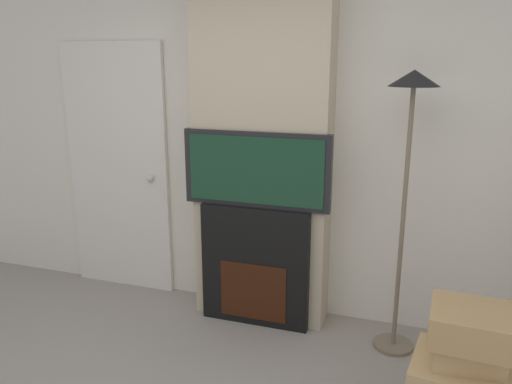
% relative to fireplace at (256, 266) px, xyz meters
% --- Properties ---
extents(wall_back, '(6.00, 0.06, 2.70)m').
position_rel_fireplace_xyz_m(wall_back, '(0.00, 0.32, 0.90)').
color(wall_back, silver).
rests_on(wall_back, ground_plane).
extents(chimney_breast, '(0.99, 0.29, 2.70)m').
position_rel_fireplace_xyz_m(chimney_breast, '(0.00, 0.14, 0.90)').
color(chimney_breast, '#BCAD8E').
rests_on(chimney_breast, ground_plane).
extents(fireplace, '(0.82, 0.15, 0.91)m').
position_rel_fireplace_xyz_m(fireplace, '(0.00, 0.00, 0.00)').
color(fireplace, black).
rests_on(fireplace, ground_plane).
extents(television, '(1.07, 0.07, 0.54)m').
position_rel_fireplace_xyz_m(television, '(0.00, -0.00, 0.73)').
color(television, black).
rests_on(television, fireplace).
extents(floor_lamp, '(0.31, 0.31, 1.88)m').
position_rel_fireplace_xyz_m(floor_lamp, '(1.02, -0.03, 1.01)').
color(floor_lamp, '#726651').
rests_on(floor_lamp, ground_plane).
extents(box_stack, '(0.55, 0.52, 0.71)m').
position_rel_fireplace_xyz_m(box_stack, '(1.40, -0.75, -0.10)').
color(box_stack, '#A37A4C').
rests_on(box_stack, ground_plane).
extents(entry_door, '(0.93, 0.09, 2.08)m').
position_rel_fireplace_xyz_m(entry_door, '(-1.31, 0.26, 0.59)').
color(entry_door, silver).
rests_on(entry_door, ground_plane).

